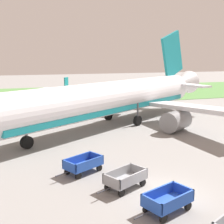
# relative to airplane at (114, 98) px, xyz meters

# --- Properties ---
(ground_plane) EXTENTS (220.00, 220.00, 0.00)m
(ground_plane) POSITION_rel_airplane_xyz_m (-2.31, -17.12, -3.05)
(ground_plane) COLOR gray
(grass_strip) EXTENTS (220.00, 28.00, 0.06)m
(grass_strip) POSITION_rel_airplane_xyz_m (-2.31, 28.45, -3.02)
(grass_strip) COLOR #518442
(grass_strip) RESTS_ON ground
(airplane) EXTENTS (33.68, 28.19, 11.34)m
(airplane) POSITION_rel_airplane_xyz_m (0.00, 0.00, 0.00)
(airplane) COLOR silver
(airplane) RESTS_ON ground
(baggage_cart_second_in_row) EXTENTS (3.57, 2.22, 1.07)m
(baggage_cart_second_in_row) POSITION_rel_airplane_xyz_m (-3.26, -18.90, -2.45)
(baggage_cart_second_in_row) COLOR #234CB2
(baggage_cart_second_in_row) RESTS_ON ground
(baggage_cart_third_in_row) EXTENTS (3.49, 2.40, 1.07)m
(baggage_cart_third_in_row) POSITION_rel_airplane_xyz_m (-4.37, -15.74, -2.45)
(baggage_cart_third_in_row) COLOR gray
(baggage_cart_third_in_row) RESTS_ON ground
(baggage_cart_fourth_in_row) EXTENTS (3.46, 2.45, 1.07)m
(baggage_cart_fourth_in_row) POSITION_rel_airplane_xyz_m (-6.28, -12.69, -2.45)
(baggage_cart_fourth_in_row) COLOR #234CB2
(baggage_cart_fourth_in_row) RESTS_ON ground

